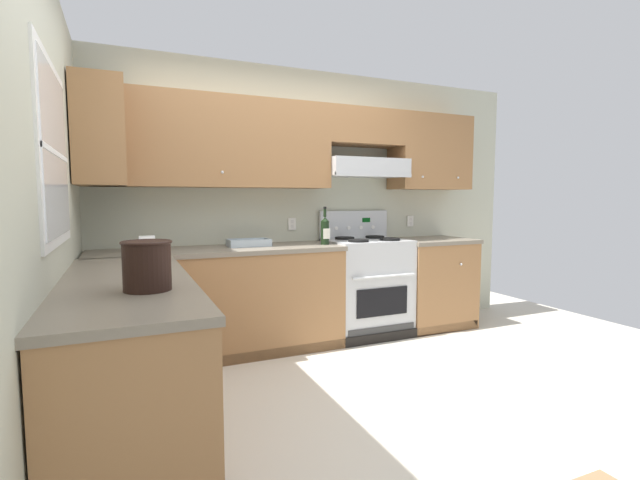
# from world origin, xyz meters

# --- Properties ---
(ground_plane) EXTENTS (7.04, 7.04, 0.00)m
(ground_plane) POSITION_xyz_m (0.00, 0.00, 0.00)
(ground_plane) COLOR beige
(wall_back) EXTENTS (4.68, 0.57, 2.55)m
(wall_back) POSITION_xyz_m (0.40, 1.53, 1.48)
(wall_back) COLOR #B7BAA3
(wall_back) RESTS_ON ground_plane
(wall_left) EXTENTS (0.47, 4.00, 2.55)m
(wall_left) POSITION_xyz_m (-1.59, 0.23, 1.34)
(wall_left) COLOR #B7BAA3
(wall_left) RESTS_ON ground_plane
(counter_back_run) EXTENTS (3.60, 0.65, 0.91)m
(counter_back_run) POSITION_xyz_m (0.09, 1.24, 0.45)
(counter_back_run) COLOR olive
(counter_back_run) RESTS_ON ground_plane
(counter_left_run) EXTENTS (0.63, 1.91, 0.91)m
(counter_left_run) POSITION_xyz_m (-1.24, -0.00, 0.45)
(counter_left_run) COLOR olive
(counter_left_run) RESTS_ON ground_plane
(stove) EXTENTS (0.76, 0.62, 1.20)m
(stove) POSITION_xyz_m (0.90, 1.25, 0.48)
(stove) COLOR #B7BABC
(stove) RESTS_ON ground_plane
(wine_bottle) EXTENTS (0.08, 0.08, 0.34)m
(wine_bottle) POSITION_xyz_m (0.42, 1.16, 1.04)
(wine_bottle) COLOR black
(wine_bottle) RESTS_ON counter_back_run
(bowl) EXTENTS (0.36, 0.21, 0.06)m
(bowl) POSITION_xyz_m (-0.25, 1.30, 0.93)
(bowl) COLOR #9EADB7
(bowl) RESTS_ON counter_back_run
(bucket) EXTENTS (0.22, 0.22, 0.23)m
(bucket) POSITION_xyz_m (-1.16, -0.36, 1.03)
(bucket) COLOR black
(bucket) RESTS_ON counter_left_run
(paper_towel_roll) EXTENTS (0.12, 0.13, 0.13)m
(paper_towel_roll) POSITION_xyz_m (-1.09, 1.19, 0.97)
(paper_towel_roll) COLOR white
(paper_towel_roll) RESTS_ON counter_back_run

